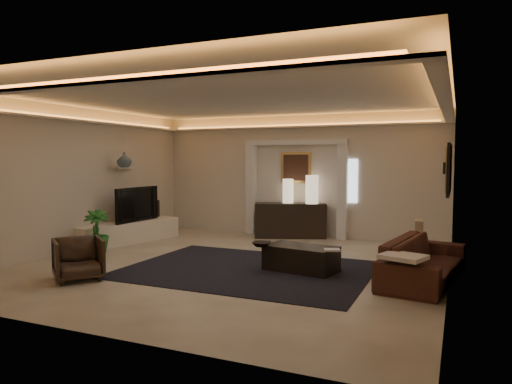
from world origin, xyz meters
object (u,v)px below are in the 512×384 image
at_px(sofa, 424,260).
at_px(armchair, 78,259).
at_px(coffee_table, 301,259).
at_px(console, 290,221).

bearing_deg(sofa, armchair, 121.41).
distance_m(sofa, coffee_table, 1.91).
bearing_deg(coffee_table, armchair, -137.15).
relative_size(console, coffee_table, 1.44).
distance_m(console, sofa, 4.38).
relative_size(sofa, armchair, 3.12).
height_order(console, coffee_table, console).
height_order(sofa, coffee_table, sofa).
bearing_deg(armchair, sofa, -29.72).
distance_m(console, armchair, 5.28).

